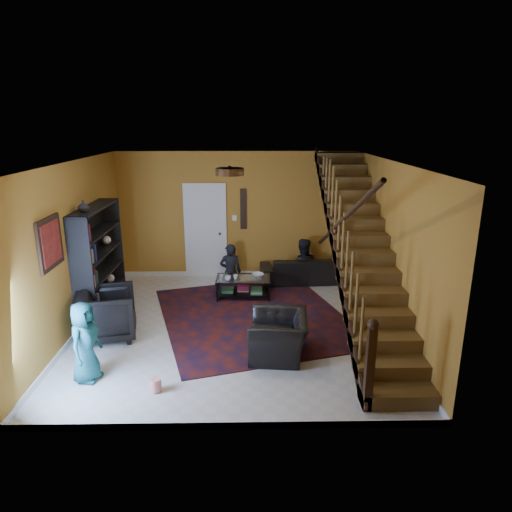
{
  "coord_description": "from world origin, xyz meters",
  "views": [
    {
      "loc": [
        0.25,
        -7.22,
        3.42
      ],
      "look_at": [
        0.39,
        0.4,
        1.16
      ],
      "focal_mm": 32.0,
      "sensor_mm": 36.0,
      "label": 1
    }
  ],
  "objects": [
    {
      "name": "armchair_right",
      "position": [
        0.7,
        -1.0,
        0.32
      ],
      "size": [
        0.94,
        1.05,
        0.64
      ],
      "primitive_type": "imported",
      "rotation": [
        0.0,
        0.0,
        -1.66
      ],
      "color": "black",
      "rests_on": "floor"
    },
    {
      "name": "popcorn_bucket",
      "position": [
        -0.97,
        -1.96,
        0.1
      ],
      "size": [
        0.18,
        0.18,
        0.17
      ],
      "primitive_type": "cylinder",
      "rotation": [
        0.0,
        0.0,
        -0.22
      ],
      "color": "red",
      "rests_on": "rug"
    },
    {
      "name": "armchair_left",
      "position": [
        -2.05,
        -0.36,
        0.42
      ],
      "size": [
        1.09,
        1.07,
        0.83
      ],
      "primitive_type": "imported",
      "rotation": [
        0.0,
        0.0,
        1.81
      ],
      "color": "black",
      "rests_on": "floor"
    },
    {
      "name": "rug",
      "position": [
        0.34,
        0.43,
        0.01
      ],
      "size": [
        4.01,
        4.32,
        0.02
      ],
      "primitive_type": "cube",
      "rotation": [
        0.0,
        0.0,
        0.28
      ],
      "color": "#4B150D",
      "rests_on": "floor"
    },
    {
      "name": "cup_b",
      "position": [
        -0.0,
        1.32,
        0.45
      ],
      "size": [
        0.12,
        0.12,
        0.08
      ],
      "primitive_type": "imported",
      "rotation": [
        0.0,
        0.0,
        -0.43
      ],
      "color": "#999999",
      "rests_on": "coffee_table"
    },
    {
      "name": "bowl",
      "position": [
        0.44,
        1.48,
        0.44
      ],
      "size": [
        0.3,
        0.3,
        0.06
      ],
      "primitive_type": "imported",
      "rotation": [
        0.0,
        0.0,
        0.36
      ],
      "color": "#999999",
      "rests_on": "coffee_table"
    },
    {
      "name": "vase",
      "position": [
        -2.41,
        0.1,
        2.1
      ],
      "size": [
        0.18,
        0.18,
        0.19
      ],
      "primitive_type": "imported",
      "color": "#999999",
      "rests_on": "bookshelf"
    },
    {
      "name": "room",
      "position": [
        -1.33,
        1.33,
        0.05
      ],
      "size": [
        5.5,
        5.5,
        5.5
      ],
      "color": "#A47424",
      "rests_on": "ground"
    },
    {
      "name": "coffee_table",
      "position": [
        0.15,
        1.39,
        0.23
      ],
      "size": [
        1.09,
        0.66,
        0.41
      ],
      "rotation": [
        0.0,
        0.0,
        -0.03
      ],
      "color": "black",
      "rests_on": "floor"
    },
    {
      "name": "staircase",
      "position": [
        2.12,
        -0.0,
        1.4
      ],
      "size": [
        0.95,
        5.02,
        3.18
      ],
      "color": "brown",
      "rests_on": "floor"
    },
    {
      "name": "person_child",
      "position": [
        -1.95,
        -1.64,
        0.57
      ],
      "size": [
        0.47,
        0.62,
        1.14
      ],
      "primitive_type": "imported",
      "rotation": [
        0.0,
        0.0,
        1.35
      ],
      "color": "#1B5969",
      "rests_on": "armchair_left"
    },
    {
      "name": "door",
      "position": [
        -0.7,
        2.73,
        1.02
      ],
      "size": [
        0.82,
        0.05,
        2.05
      ],
      "primitive_type": "cube",
      "color": "silver",
      "rests_on": "floor"
    },
    {
      "name": "sofa",
      "position": [
        1.5,
        2.3,
        0.28
      ],
      "size": [
        1.98,
        0.92,
        0.56
      ],
      "primitive_type": "imported",
      "rotation": [
        0.0,
        0.0,
        3.23
      ],
      "color": "black",
      "rests_on": "floor"
    },
    {
      "name": "wall_hanging",
      "position": [
        0.15,
        2.73,
        1.55
      ],
      "size": [
        0.14,
        0.03,
        0.9
      ],
      "primitive_type": "cube",
      "color": "black",
      "rests_on": "room"
    },
    {
      "name": "person_adult_b",
      "position": [
        1.45,
        2.35,
        0.26
      ],
      "size": [
        0.7,
        0.56,
        1.41
      ],
      "primitive_type": "imported",
      "rotation": [
        0.0,
        0.0,
        3.11
      ],
      "color": "black",
      "rests_on": "sofa"
    },
    {
      "name": "bookshelf",
      "position": [
        -2.4,
        0.6,
        0.96
      ],
      "size": [
        0.35,
        1.8,
        2.0
      ],
      "color": "black",
      "rests_on": "floor"
    },
    {
      "name": "ceiling_fixture",
      "position": [
        0.0,
        -0.8,
        2.74
      ],
      "size": [
        0.4,
        0.4,
        0.1
      ],
      "primitive_type": "cylinder",
      "color": "#3F2814",
      "rests_on": "room"
    },
    {
      "name": "framed_picture",
      "position": [
        -2.57,
        -0.9,
        1.75
      ],
      "size": [
        0.04,
        0.74,
        0.74
      ],
      "primitive_type": "cube",
      "color": "maroon",
      "rests_on": "room"
    },
    {
      "name": "person_adult_a",
      "position": [
        -0.14,
        2.35,
        0.2
      ],
      "size": [
        0.49,
        0.34,
        1.31
      ],
      "primitive_type": "imported",
      "rotation": [
        0.0,
        0.0,
        3.19
      ],
      "color": "black",
      "rests_on": "sofa"
    },
    {
      "name": "cup_a",
      "position": [
        -0.15,
        1.24,
        0.45
      ],
      "size": [
        0.14,
        0.14,
        0.09
      ],
      "primitive_type": "imported",
      "rotation": [
        0.0,
        0.0,
        0.28
      ],
      "color": "#999999",
      "rests_on": "coffee_table"
    },
    {
      "name": "floor",
      "position": [
        0.0,
        0.0,
        0.0
      ],
      "size": [
        5.5,
        5.5,
        0.0
      ],
      "primitive_type": "plane",
      "color": "beige",
      "rests_on": "ground"
    }
  ]
}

